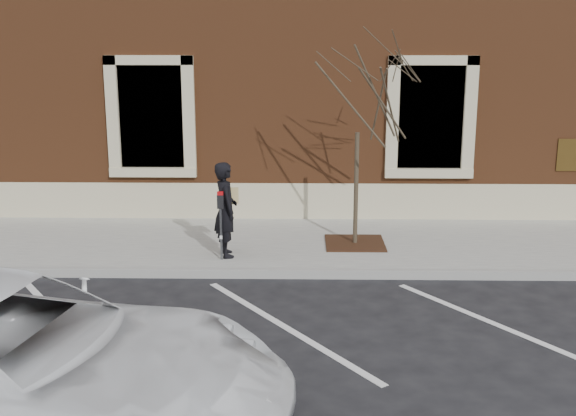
{
  "coord_description": "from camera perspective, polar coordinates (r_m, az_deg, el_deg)",
  "views": [
    {
      "loc": [
        0.23,
        -11.98,
        4.17
      ],
      "look_at": [
        0.0,
        0.6,
        1.1
      ],
      "focal_mm": 45.0,
      "sensor_mm": 36.0,
      "label": 1
    }
  ],
  "objects": [
    {
      "name": "parking_meter",
      "position": [
        12.97,
        -5.34,
        -0.38
      ],
      "size": [
        0.11,
        0.09,
        1.26
      ],
      "rotation": [
        0.0,
        0.0,
        0.1
      ],
      "color": "#595B60",
      "rests_on": "sidewalk_near"
    },
    {
      "name": "ground",
      "position": [
        12.68,
        -0.05,
        -5.48
      ],
      "size": [
        120.0,
        120.0,
        0.0
      ],
      "primitive_type": "plane",
      "color": "#28282B",
      "rests_on": "ground"
    },
    {
      "name": "parking_stripes",
      "position": [
        10.63,
        -0.28,
        -9.37
      ],
      "size": [
        28.0,
        4.4,
        0.01
      ],
      "primitive_type": null,
      "color": "silver",
      "rests_on": "ground"
    },
    {
      "name": "sapling",
      "position": [
        13.64,
        5.56,
        8.43
      ],
      "size": [
        2.38,
        2.38,
        3.97
      ],
      "color": "#4D402E",
      "rests_on": "sidewalk_near"
    },
    {
      "name": "sidewalk_near",
      "position": [
        14.33,
        0.09,
        -2.89
      ],
      "size": [
        40.0,
        3.5,
        0.15
      ],
      "primitive_type": "cube",
      "color": "beige",
      "rests_on": "ground"
    },
    {
      "name": "tree_grate",
      "position": [
        14.16,
        5.3,
        -2.77
      ],
      "size": [
        1.14,
        1.14,
        0.03
      ],
      "primitive_type": "cube",
      "color": "#371D11",
      "rests_on": "sidewalk_near"
    },
    {
      "name": "man",
      "position": [
        13.2,
        -4.94,
        -0.12
      ],
      "size": [
        0.58,
        0.73,
        1.75
      ],
      "primitive_type": "imported",
      "rotation": [
        0.0,
        0.0,
        1.85
      ],
      "color": "black",
      "rests_on": "sidewalk_near"
    },
    {
      "name": "building_civic",
      "position": [
        19.72,
        0.4,
        13.21
      ],
      "size": [
        40.0,
        8.62,
        8.0
      ],
      "color": "brown",
      "rests_on": "ground"
    },
    {
      "name": "curb_near",
      "position": [
        12.61,
        -0.06,
        -5.23
      ],
      "size": [
        40.0,
        0.12,
        0.15
      ],
      "primitive_type": "cube",
      "color": "#9E9E99",
      "rests_on": "ground"
    }
  ]
}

